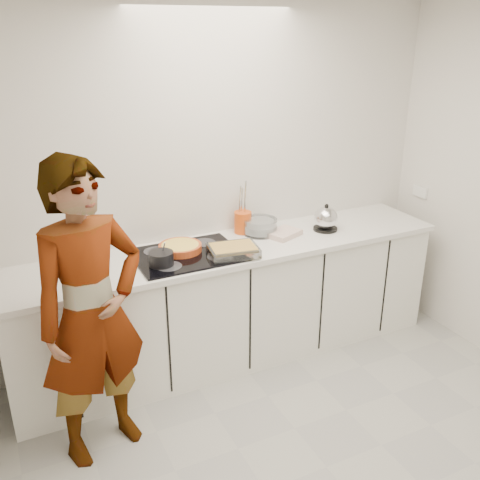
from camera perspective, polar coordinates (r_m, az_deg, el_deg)
name	(u,v)px	position (r m, az deg, el deg)	size (l,w,h in m)	color
floor	(327,467)	(3.40, 9.22, -22.79)	(3.60, 3.20, 0.00)	#B0AFA7
wall_back	(214,183)	(3.98, -2.83, 6.13)	(3.60, 0.00, 2.60)	silver
base_cabinets	(233,305)	(4.03, -0.79, -6.91)	(3.20, 0.58, 0.87)	white
countertop	(232,249)	(3.84, -0.83, -0.94)	(3.24, 0.64, 0.04)	white
hob	(187,255)	(3.68, -5.63, -1.58)	(0.72, 0.54, 0.01)	black
tart_dish	(180,247)	(3.72, -6.39, -0.78)	(0.32, 0.32, 0.05)	#B7441C
saucepan	(161,259)	(3.52, -8.41, -1.97)	(0.17, 0.17, 0.16)	black
baking_dish	(233,250)	(3.64, -0.72, -1.07)	(0.37, 0.29, 0.06)	silver
mixing_bowl	(260,227)	(4.04, 2.17, 1.41)	(0.31, 0.31, 0.12)	silver
tea_towel	(284,233)	(4.02, 4.69, 0.70)	(0.25, 0.18, 0.04)	white
kettle	(326,219)	(4.15, 9.14, 2.22)	(0.24, 0.24, 0.21)	black
utensil_crock	(243,222)	(4.06, 0.30, 1.91)	(0.13, 0.13, 0.16)	#DD4F12
cook	(92,315)	(3.09, -15.52, -7.67)	(0.65, 0.43, 1.79)	white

